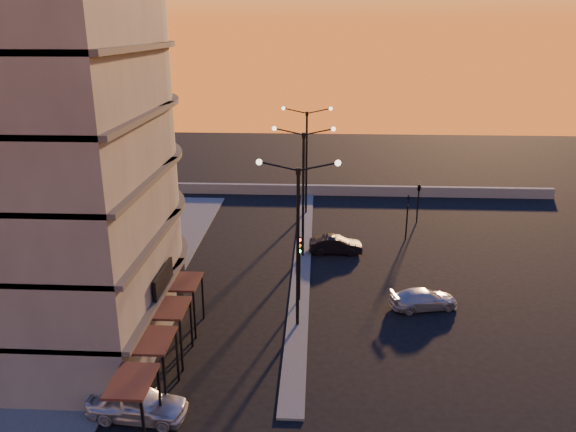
{
  "coord_description": "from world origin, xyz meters",
  "views": [
    {
      "loc": [
        0.98,
        -27.74,
        15.84
      ],
      "look_at": [
        -0.9,
        6.84,
        4.17
      ],
      "focal_mm": 35.0,
      "sensor_mm": 36.0,
      "label": 1
    }
  ],
  "objects_px": {
    "streetlamp_mid": "(303,183)",
    "traffic_light_main": "(299,258)",
    "car_wagon": "(424,299)",
    "car_hatchback": "(137,403)",
    "car_sedan": "(336,245)"
  },
  "relations": [
    {
      "from": "car_hatchback",
      "to": "car_wagon",
      "type": "bearing_deg",
      "value": -47.18
    },
    {
      "from": "car_wagon",
      "to": "car_sedan",
      "type": "bearing_deg",
      "value": 17.72
    },
    {
      "from": "car_hatchback",
      "to": "traffic_light_main",
      "type": "bearing_deg",
      "value": -25.24
    },
    {
      "from": "streetlamp_mid",
      "to": "car_wagon",
      "type": "relative_size",
      "value": 2.36
    },
    {
      "from": "car_hatchback",
      "to": "car_wagon",
      "type": "height_order",
      "value": "car_hatchback"
    },
    {
      "from": "traffic_light_main",
      "to": "car_wagon",
      "type": "xyz_separation_m",
      "value": [
        7.39,
        -0.34,
        -2.3
      ]
    },
    {
      "from": "car_hatchback",
      "to": "car_wagon",
      "type": "relative_size",
      "value": 1.05
    },
    {
      "from": "streetlamp_mid",
      "to": "car_hatchback",
      "type": "xyz_separation_m",
      "value": [
        -6.49,
        -18.12,
        -4.87
      ]
    },
    {
      "from": "streetlamp_mid",
      "to": "car_wagon",
      "type": "height_order",
      "value": "streetlamp_mid"
    },
    {
      "from": "streetlamp_mid",
      "to": "car_sedan",
      "type": "height_order",
      "value": "streetlamp_mid"
    },
    {
      "from": "traffic_light_main",
      "to": "car_hatchback",
      "type": "bearing_deg",
      "value": -120.55
    },
    {
      "from": "car_sedan",
      "to": "car_wagon",
      "type": "bearing_deg",
      "value": -150.39
    },
    {
      "from": "car_wagon",
      "to": "car_hatchback",
      "type": "bearing_deg",
      "value": 114.28
    },
    {
      "from": "car_sedan",
      "to": "traffic_light_main",
      "type": "bearing_deg",
      "value": 161.91
    },
    {
      "from": "streetlamp_mid",
      "to": "traffic_light_main",
      "type": "distance_m",
      "value": 7.62
    }
  ]
}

